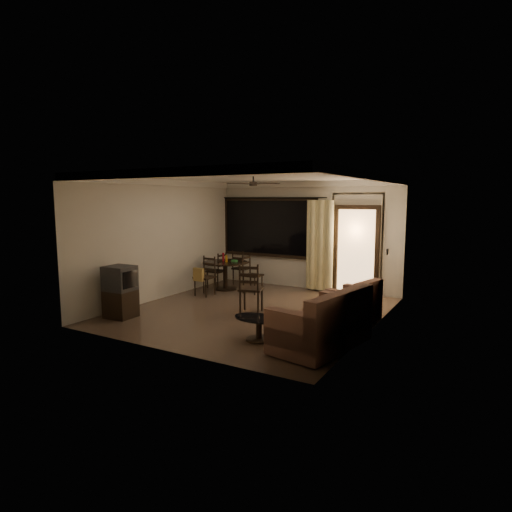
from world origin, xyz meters
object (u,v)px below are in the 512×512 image
Objects in this scene: dining_table at (225,267)px; sofa at (324,325)px; dining_chair_east at (252,282)px; armchair at (356,304)px; dining_chair_north at (242,274)px; coffee_table at (259,325)px; tv_cabinet at (120,292)px; dining_chair_south at (205,283)px; side_chair at (251,298)px; dining_chair_west at (217,277)px.

dining_table is 4.85m from sofa.
dining_chair_east is 3.23m from armchair.
dining_table and dining_chair_east have the same top height.
coffee_table is at bearing 127.57° from dining_chair_north.
coffee_table is (3.08, 0.15, -0.26)m from tv_cabinet.
dining_chair_south reaches higher than coffee_table.
dining_table is at bearing 90.03° from dining_chair_north.
tv_cabinet is at bearing 20.69° from side_chair.
tv_cabinet reaches higher than coffee_table.
tv_cabinet reaches higher than dining_table.
dining_chair_west is 1.07× the size of coffee_table.
dining_chair_north is at bearing 166.11° from armchair.
dining_chair_south is (-0.03, -0.86, -0.27)m from dining_table.
dining_chair_north reaches higher than armchair.
tv_cabinet is at bearing 87.49° from dining_chair_north.
side_chair reaches higher than dining_chair_west.
dining_chair_west is 1.00× the size of dining_chair_south.
dining_table is 1.31× the size of coffee_table.
side_chair reaches higher than armchair.
sofa is at bearing -25.90° from dining_chair_south.
dining_chair_west is 5.11m from sofa.
coffee_table is at bearing 107.95° from side_chair.
dining_table and dining_chair_south have the same top height.
coffee_table is (1.95, -3.09, -0.02)m from dining_chair_east.
dining_chair_south is 1.98m from side_chair.
dining_chair_north is 0.99× the size of armchair.
dining_table is 0.42m from dining_chair_west.
tv_cabinet is 2.62m from side_chair.
dining_chair_north is at bearing 146.56° from sofa.
tv_cabinet reaches higher than sofa.
dining_table is 3.28m from tv_cabinet.
dining_chair_east is 1.00× the size of dining_chair_south.
dining_chair_west reaches higher than coffee_table.
dining_chair_south reaches higher than sofa.
armchair is at bearing -2.89° from dining_chair_south.
dining_chair_north is at bearing -71.29° from side_chair.
dining_table is at bearing 81.20° from tv_cabinet.
armchair is at bearing -109.06° from dining_chair_east.
dining_chair_south is (-0.87, -0.82, 0.02)m from dining_chair_east.
dining_chair_north is 4.75m from coffee_table.
dining_chair_south is 0.90× the size of side_chair.
dining_chair_east is 0.90× the size of side_chair.
dining_chair_west is at bearing 176.65° from armchair.
dining_chair_north is at bearing 47.92° from dining_chair_east.
dining_chair_east is 1.20m from dining_chair_south.
tv_cabinet is 3.10m from coffee_table.
sofa is 2.44m from side_chair.
dining_chair_east reaches higher than coffee_table.
dining_chair_north is 0.92× the size of tv_cabinet.
side_chair is (1.74, -2.43, 0.03)m from dining_chair_north.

